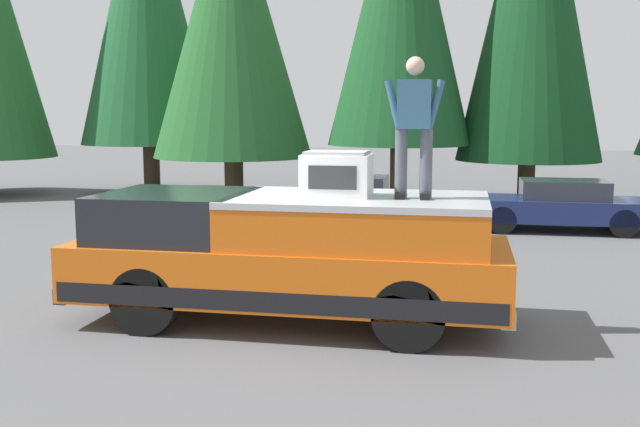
{
  "coord_description": "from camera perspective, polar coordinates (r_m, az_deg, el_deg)",
  "views": [
    {
      "loc": [
        -8.91,
        -2.46,
        2.69
      ],
      "look_at": [
        0.48,
        -0.59,
        1.35
      ],
      "focal_mm": 40.83,
      "sensor_mm": 36.0,
      "label": 1
    }
  ],
  "objects": [
    {
      "name": "parked_car_black",
      "position": [
        17.59,
        1.88,
        1.08
      ],
      "size": [
        1.64,
        4.1,
        1.16
      ],
      "color": "black",
      "rests_on": "ground"
    },
    {
      "name": "pickup_truck",
      "position": [
        9.33,
        -2.37,
        -3.27
      ],
      "size": [
        2.01,
        5.54,
        1.65
      ],
      "color": "orange",
      "rests_on": "ground"
    },
    {
      "name": "compressor_unit",
      "position": [
        9.03,
        1.34,
        3.11
      ],
      "size": [
        0.65,
        0.84,
        0.56
      ],
      "color": "silver",
      "rests_on": "pickup_truck"
    },
    {
      "name": "conifer_center_right",
      "position": [
        22.39,
        -6.96,
        14.93
      ],
      "size": [
        4.76,
        4.76,
        9.53
      ],
      "color": "#4C3826",
      "rests_on": "ground"
    },
    {
      "name": "parked_car_navy",
      "position": [
        17.4,
        18.27,
        0.6
      ],
      "size": [
        1.64,
        4.1,
        1.16
      ],
      "color": "navy",
      "rests_on": "ground"
    },
    {
      "name": "person_on_truck_bed",
      "position": [
        8.82,
        7.39,
        7.0
      ],
      "size": [
        0.29,
        0.72,
        1.69
      ],
      "color": "#4C515B",
      "rests_on": "pickup_truck"
    },
    {
      "name": "ground_plane",
      "position": [
        9.63,
        -4.04,
        -8.27
      ],
      "size": [
        90.0,
        90.0,
        0.0
      ],
      "primitive_type": "plane",
      "color": "#565659"
    },
    {
      "name": "conifer_right",
      "position": [
        25.37,
        -13.45,
        15.81
      ],
      "size": [
        4.51,
        4.51,
        10.88
      ],
      "color": "#4C3826",
      "rests_on": "ground"
    }
  ]
}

